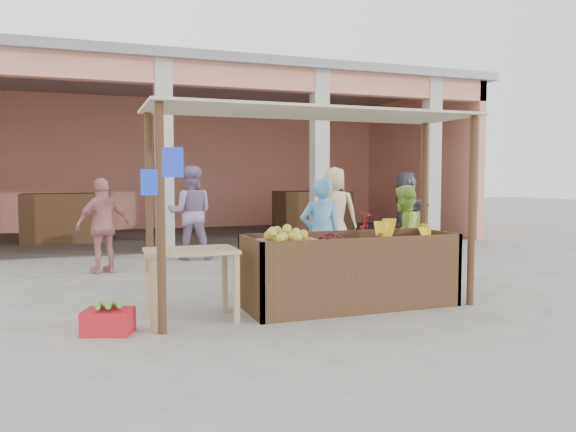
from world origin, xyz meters
name	(u,v)px	position (x,y,z in m)	size (l,w,h in m)	color
ground	(313,309)	(0.00, 0.00, 0.00)	(60.00, 60.00, 0.00)	slate
market_building	(187,136)	(0.05, 8.93, 2.70)	(14.40, 6.40, 4.20)	#EB8D7B
fruit_stall	(350,274)	(0.50, 0.00, 0.40)	(2.60, 0.95, 0.80)	#523321
stall_awning	(310,146)	(-0.01, 0.06, 1.98)	(4.09, 1.35, 2.39)	#523321
banana_heap	(405,232)	(1.24, -0.05, 0.90)	(1.13, 0.62, 0.21)	yellow
melon_tray	(289,238)	(-0.32, -0.05, 0.89)	(0.73, 0.64, 0.20)	#9B7450
berry_heap	(330,237)	(0.25, 0.04, 0.87)	(0.41, 0.34, 0.13)	maroon
side_table	(191,261)	(-1.47, -0.03, 0.67)	(1.00, 0.68, 0.80)	tan
papaya_pile	(191,240)	(-1.47, -0.03, 0.90)	(0.68, 0.39, 0.19)	#478F2E
red_crate	(108,322)	(-2.37, -0.26, 0.12)	(0.48, 0.35, 0.25)	red
plantain_bundle	(108,306)	(-2.37, -0.26, 0.29)	(0.39, 0.27, 0.08)	#529034
produce_sacks	(330,235)	(2.52, 5.09, 0.31)	(0.82, 0.51, 0.63)	maroon
vendor_blue	(321,232)	(0.46, 0.82, 0.85)	(0.64, 0.47, 1.69)	#5CAEE8
vendor_green	(404,232)	(1.90, 1.03, 0.78)	(0.75, 0.43, 1.56)	#A4D746
motorcycle	(334,242)	(1.29, 2.18, 0.53)	(2.03, 0.70, 1.06)	maroon
shopper_b	(103,222)	(-2.28, 3.58, 0.85)	(1.00, 0.53, 1.69)	#C07778
shopper_c	(335,207)	(2.13, 4.01, 1.00)	(0.96, 0.62, 1.99)	tan
shopper_d	(406,205)	(4.79, 5.63, 0.92)	(1.71, 0.70, 1.85)	#4D4E5B
shopper_f	(191,208)	(-0.64, 4.64, 0.99)	(0.97, 0.56, 1.99)	gray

